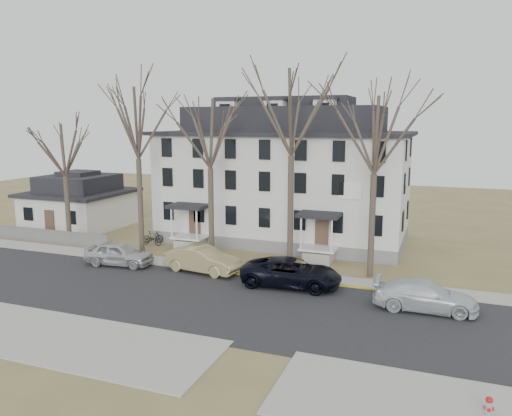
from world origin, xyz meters
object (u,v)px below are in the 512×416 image
at_px(car_tan, 202,260).
at_px(fire_hydrant, 489,408).
at_px(small_house, 80,204).
at_px(car_navy, 291,273).
at_px(boarding_house, 284,177).
at_px(tree_mid_right, 376,129).
at_px(bicycle_left, 152,240).
at_px(bicycle_right, 153,237).
at_px(tree_mid_left, 210,128).
at_px(car_white, 425,296).
at_px(tree_bungalow, 64,146).
at_px(tree_far_left, 137,118).
at_px(car_silver, 119,254).
at_px(tree_center, 292,106).

bearing_deg(car_tan, fire_hydrant, -117.78).
xyz_separation_m(small_house, car_navy, (24.22, -9.93, -1.39)).
relative_size(boarding_house, car_tan, 3.95).
distance_m(tree_mid_right, car_navy, 10.43).
distance_m(bicycle_left, bicycle_right, 0.83).
distance_m(tree_mid_left, car_white, 18.17).
xyz_separation_m(tree_bungalow, car_tan, (13.74, -3.03, -7.25)).
bearing_deg(small_house, bicycle_right, -18.46).
bearing_deg(fire_hydrant, car_tan, 145.05).
distance_m(tree_bungalow, car_tan, 15.83).
bearing_deg(tree_far_left, small_house, 150.61).
height_order(boarding_house, car_silver, boarding_house).
bearing_deg(fire_hydrant, car_white, 104.09).
distance_m(tree_mid_left, bicycle_right, 11.67).
distance_m(car_silver, bicycle_left, 5.78).
xyz_separation_m(tree_center, car_navy, (1.22, -3.74, -10.23)).
distance_m(boarding_house, car_white, 18.45).
relative_size(tree_center, tree_bungalow, 1.36).
bearing_deg(tree_mid_left, bicycle_right, 157.66).
bearing_deg(small_house, bicycle_left, -21.41).
height_order(tree_mid_left, car_navy, tree_mid_left).
height_order(tree_far_left, bicycle_right, tree_far_left).
distance_m(boarding_house, tree_mid_right, 12.51).
bearing_deg(car_tan, tree_center, -52.88).
bearing_deg(car_navy, car_tan, 80.87).
relative_size(boarding_house, fire_hydrant, 24.88).
bearing_deg(tree_bungalow, car_silver, -25.93).
bearing_deg(car_tan, tree_mid_left, 20.95).
height_order(car_white, bicycle_left, car_white).
relative_size(tree_mid_left, car_navy, 2.07).
bearing_deg(bicycle_left, fire_hydrant, -125.41).
bearing_deg(fire_hydrant, tree_mid_right, 112.24).
height_order(bicycle_left, bicycle_right, bicycle_right).
height_order(car_tan, car_navy, car_tan).
bearing_deg(car_navy, tree_center, 15.15).
distance_m(boarding_house, bicycle_right, 12.17).
distance_m(bicycle_right, fire_hydrant, 29.98).
bearing_deg(bicycle_right, car_silver, 165.01).
height_order(boarding_house, fire_hydrant, boarding_house).
height_order(tree_center, car_silver, tree_center).
relative_size(tree_bungalow, car_white, 1.98).
relative_size(tree_far_left, car_silver, 2.82).
relative_size(bicycle_left, bicycle_right, 1.03).
bearing_deg(tree_bungalow, car_white, -10.10).
distance_m(small_house, car_navy, 26.21).
relative_size(tree_bungalow, bicycle_left, 6.12).
relative_size(car_navy, bicycle_right, 3.60).
bearing_deg(tree_bungalow, bicycle_left, 17.20).
xyz_separation_m(tree_far_left, car_tan, (6.74, -3.03, -9.48)).
height_order(bicycle_right, fire_hydrant, bicycle_right).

